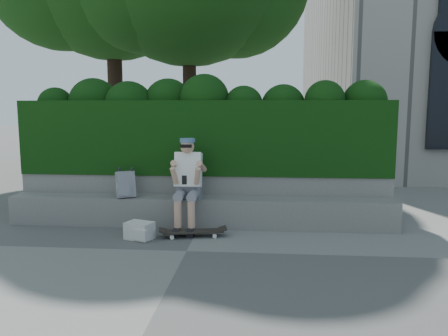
# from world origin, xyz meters

# --- Properties ---
(ground) EXTENTS (80.00, 80.00, 0.00)m
(ground) POSITION_xyz_m (0.00, 0.00, 0.00)
(ground) COLOR slate
(ground) RESTS_ON ground
(bench_ledge) EXTENTS (6.00, 0.45, 0.45)m
(bench_ledge) POSITION_xyz_m (0.00, 1.25, 0.23)
(bench_ledge) COLOR gray
(bench_ledge) RESTS_ON ground
(planter_wall) EXTENTS (6.00, 0.50, 0.75)m
(planter_wall) POSITION_xyz_m (0.00, 1.73, 0.38)
(planter_wall) COLOR gray
(planter_wall) RESTS_ON ground
(hedge) EXTENTS (6.00, 1.00, 1.20)m
(hedge) POSITION_xyz_m (0.00, 1.95, 1.35)
(hedge) COLOR black
(hedge) RESTS_ON planter_wall
(person) EXTENTS (0.40, 0.76, 1.38)m
(person) POSITION_xyz_m (-0.16, 1.07, 0.75)
(person) COLOR gray
(person) RESTS_ON ground
(skateboard) EXTENTS (0.89, 0.38, 0.09)m
(skateboard) POSITION_xyz_m (-0.01, 0.63, 0.07)
(skateboard) COLOR black
(skateboard) RESTS_ON ground
(backpack_plaid) EXTENTS (0.31, 0.27, 0.41)m
(backpack_plaid) POSITION_xyz_m (-1.15, 1.15, 0.65)
(backpack_plaid) COLOR #A8A8AD
(backpack_plaid) RESTS_ON bench_ledge
(backpack_ground) EXTENTS (0.44, 0.37, 0.24)m
(backpack_ground) POSITION_xyz_m (-0.75, 0.48, 0.12)
(backpack_ground) COLOR silver
(backpack_ground) RESTS_ON ground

